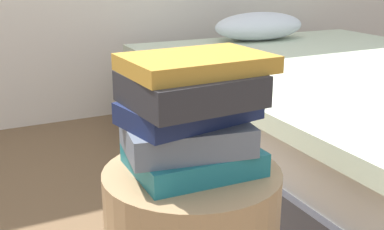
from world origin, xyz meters
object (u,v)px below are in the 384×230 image
Objects in this scene: book_charcoal at (190,89)px; book_teal at (192,158)px; book_slate at (188,137)px; book_ochre at (197,63)px; book_navy at (189,111)px; bed at (350,113)px.

book_teal is at bearing 51.50° from book_charcoal.
book_slate is 0.15m from book_ochre.
book_slate is 0.92× the size of book_navy.
bed is 7.49× the size of book_ochre.
book_charcoal is at bearing -145.67° from bed.
book_teal is at bearing 49.11° from book_slate.
bed is at bearing 30.72° from book_ochre.
bed is at bearing 41.93° from book_slate.
book_navy is (0.01, 0.01, 0.05)m from book_slate.
book_slate is at bearing -177.81° from book_ochre.
book_ochre is at bearing 19.88° from book_charcoal.
book_ochre is (-1.19, -0.76, 0.47)m from bed.
book_navy is 0.06m from book_charcoal.
book_teal is (-1.19, -0.75, 0.28)m from bed.
book_ochre is (0.02, 0.00, 0.15)m from book_slate.
book_slate is at bearing -134.47° from book_navy.
bed reaches higher than book_teal.
book_ochre is (0.00, -0.01, 0.20)m from book_teal.
book_teal is 0.90× the size of book_ochre.
book_ochre reaches higher than book_navy.
bed reaches higher than book_slate.
book_teal is 0.06m from book_slate.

